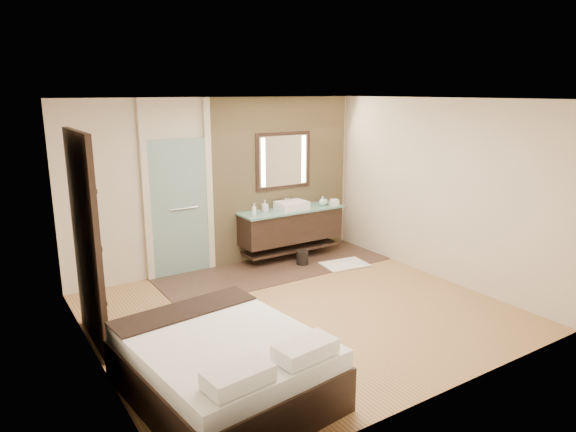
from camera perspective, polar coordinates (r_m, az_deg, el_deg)
floor at (r=6.78m, az=1.40°, el=-10.59°), size 5.00×5.00×0.00m
tile_strip at (r=8.33m, az=-1.37°, el=-5.81°), size 3.80×1.30×0.01m
stone_wall at (r=8.75m, az=-0.70°, el=4.25°), size 2.60×0.08×2.70m
vanity at (r=8.67m, az=0.34°, el=-1.04°), size 1.85×0.55×0.88m
mirror_unit at (r=8.66m, az=-0.52°, el=6.16°), size 1.06×0.04×0.96m
frosted_door at (r=7.97m, az=-12.01°, el=1.50°), size 1.10×0.12×2.70m
shoji_partition at (r=6.02m, az=-21.50°, el=-2.51°), size 0.06×1.20×2.40m
bed at (r=5.01m, az=-7.14°, el=-16.11°), size 1.75×2.09×0.74m
bath_mat at (r=8.52m, az=6.30°, el=-5.35°), size 0.78×0.59×0.02m
waste_bin at (r=8.46m, az=1.61°, el=-4.66°), size 0.24×0.24×0.24m
tissue_box at (r=8.92m, az=5.20°, el=1.53°), size 0.14×0.14×0.10m
soap_bottle_a at (r=8.12m, az=-3.78°, el=0.71°), size 0.10×0.10×0.20m
soap_bottle_b at (r=8.40m, az=-2.59°, el=1.14°), size 0.09×0.10×0.19m
soap_bottle_c at (r=8.87m, az=3.85°, el=1.68°), size 0.14×0.14×0.16m
cup at (r=8.94m, az=3.99°, el=1.58°), size 0.14×0.14×0.10m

